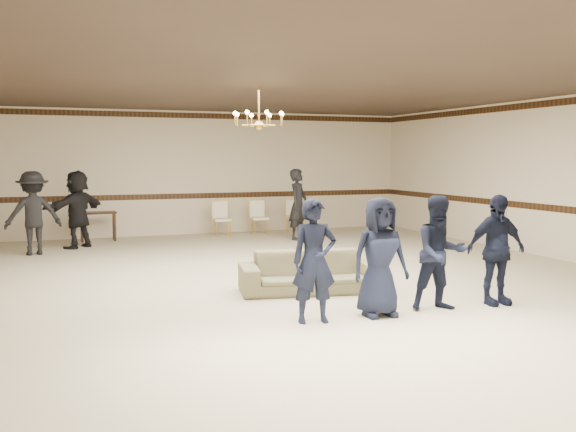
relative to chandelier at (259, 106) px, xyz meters
The scene contains 16 objects.
room 1.62m from the chandelier, 90.00° to the right, with size 12.01×14.01×3.21m.
chair_rail 6.27m from the chandelier, 90.00° to the left, with size 12.00×0.02×0.14m, color #3A2011.
crown_molding 5.99m from the chandelier, 90.00° to the left, with size 12.00×0.02×0.14m, color #3A2011.
chandelier is the anchor object (origin of this frame).
boy_a 3.97m from the chandelier, 96.62° to the right, with size 0.55×0.36×1.52m, color black.
boy_b 3.99m from the chandelier, 81.29° to the right, with size 0.74×0.48×1.52m, color black.
boy_c 4.20m from the chandelier, 67.09° to the right, with size 0.74×0.57×1.52m, color black.
boy_d 4.58m from the chandelier, 55.32° to the right, with size 0.89×0.37×1.52m, color black.
settee 3.09m from the chandelier, 82.14° to the right, with size 2.08×0.81×0.61m, color #6A6346.
adult_left 5.59m from the chandelier, 135.29° to the left, with size 1.12×0.64×1.73m, color black.
adult_mid 5.57m from the chandelier, 122.72° to the left, with size 1.60×0.51×1.73m, color black.
adult_right 5.01m from the chandelier, 60.00° to the left, with size 0.63×0.41×1.73m, color black.
banquet_chair_left 5.76m from the chandelier, 82.43° to the left, with size 0.43×0.43×0.89m, color #EFE6C9, non-canonical shape.
banquet_chair_mid 5.97m from the chandelier, 71.95° to the left, with size 0.43×0.43×0.89m, color #EFE6C9, non-canonical shape.
banquet_chair_right 6.32m from the chandelier, 62.57° to the left, with size 0.43×0.43×0.89m, color #EFE6C9, non-canonical shape.
console_table 6.38m from the chandelier, 113.25° to the left, with size 0.84×0.36×0.71m, color #351E11.
Camera 1 is at (-3.38, -9.37, 2.03)m, focal length 39.58 mm.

